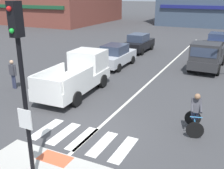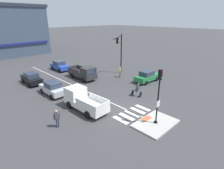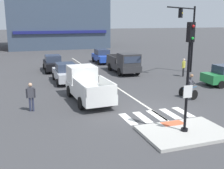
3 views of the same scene
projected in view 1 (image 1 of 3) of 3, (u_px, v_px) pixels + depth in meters
name	position (u px, v px, depth m)	size (l,w,h in m)	color
ground_plane	(91.00, 131.00, 10.57)	(300.00, 300.00, 0.00)	#3D3D3F
tactile_pad_front	(55.00, 158.00, 8.60)	(1.10, 0.60, 0.01)	#DB5B38
signal_pole	(22.00, 81.00, 6.78)	(0.44, 0.38, 4.89)	black
crosswalk_stripe_a	(46.00, 129.00, 10.76)	(0.44, 1.80, 0.01)	silver
crosswalk_stripe_b	(64.00, 133.00, 10.41)	(0.44, 1.80, 0.01)	silver
crosswalk_stripe_c	(82.00, 138.00, 10.06)	(0.44, 1.80, 0.01)	silver
crosswalk_stripe_d	(102.00, 144.00, 9.70)	(0.44, 1.80, 0.01)	silver
crosswalk_stripe_e	(124.00, 149.00, 9.35)	(0.44, 1.80, 0.01)	silver
lane_centre_line	(163.00, 70.00, 19.00)	(0.14, 28.00, 0.01)	silver
car_silver_westbound_far	(115.00, 56.00, 19.55)	(1.86, 4.11, 1.64)	silver
car_black_westbound_distant	(139.00, 43.00, 24.49)	(1.91, 4.13, 1.64)	black
car_blue_eastbound_distant	(217.00, 42.00, 24.90)	(1.90, 4.13, 1.64)	#2347B7
pickup_truck_charcoal_eastbound_far	(207.00, 56.00, 18.68)	(2.13, 5.13, 2.08)	#2D2D30
pickup_truck_white_westbound_near	(79.00, 74.00, 14.56)	(2.22, 5.18, 2.08)	white
cyclist	(195.00, 112.00, 10.23)	(0.91, 1.22, 1.68)	black
pedestrian_at_curb_left	(13.00, 72.00, 14.97)	(0.55, 0.27, 1.67)	#2D334C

